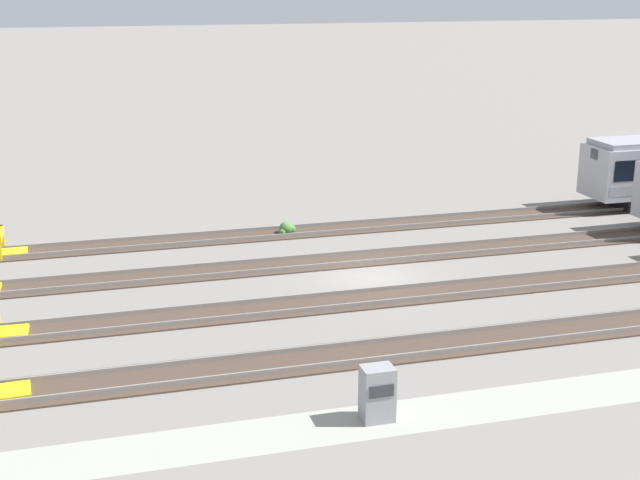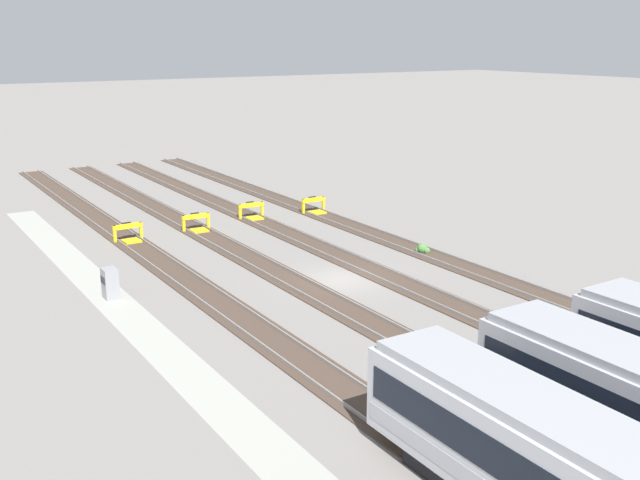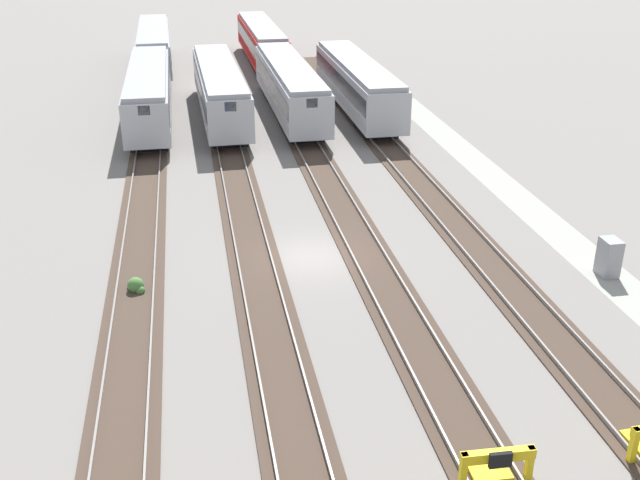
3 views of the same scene
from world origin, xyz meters
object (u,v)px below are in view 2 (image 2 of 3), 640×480
object	(u,v)px
electrical_cabinet	(110,283)
bumper_stop_near_inner_track	(197,224)
weed_clump	(423,249)
bumper_stop_far_inner_track	(315,207)
bumper_stop_nearest_track	(129,234)
bumper_stop_middle_track	(253,212)

from	to	relation	value
electrical_cabinet	bumper_stop_near_inner_track	bearing A→B (deg)	138.64
weed_clump	bumper_stop_near_inner_track	bearing A→B (deg)	-141.96
bumper_stop_near_inner_track	bumper_stop_far_inner_track	size ratio (longest dim) A/B	1.00
bumper_stop_near_inner_track	bumper_stop_nearest_track	bearing A→B (deg)	-87.46
bumper_stop_middle_track	electrical_cabinet	xyz separation A→B (m)	(11.73, -14.17, 0.29)
bumper_stop_near_inner_track	bumper_stop_middle_track	world-z (taller)	same
bumper_stop_near_inner_track	electrical_cabinet	distance (m)	14.02
bumper_stop_nearest_track	bumper_stop_middle_track	bearing A→B (deg)	98.29
electrical_cabinet	weed_clump	xyz separation A→B (m)	(2.00, 19.05, -0.56)
bumper_stop_near_inner_track	electrical_cabinet	xyz separation A→B (m)	(10.52, -9.26, 0.29)
bumper_stop_near_inner_track	weed_clump	size ratio (longest dim) A/B	2.18
bumper_stop_middle_track	bumper_stop_far_inner_track	xyz separation A→B (m)	(0.86, 4.91, 0.00)
bumper_stop_near_inner_track	weed_clump	world-z (taller)	bumper_stop_near_inner_track
bumper_stop_nearest_track	weed_clump	xyz separation A→B (m)	(12.30, 14.68, -0.27)
bumper_stop_middle_track	bumper_stop_far_inner_track	size ratio (longest dim) A/B	1.00
bumper_stop_far_inner_track	bumper_stop_middle_track	bearing A→B (deg)	-99.91
bumper_stop_nearest_track	bumper_stop_middle_track	world-z (taller)	same
bumper_stop_middle_track	bumper_stop_far_inner_track	distance (m)	4.99
electrical_cabinet	bumper_stop_far_inner_track	bearing A→B (deg)	119.67
bumper_stop_nearest_track	bumper_stop_far_inner_track	bearing A→B (deg)	92.21
bumper_stop_near_inner_track	bumper_stop_far_inner_track	xyz separation A→B (m)	(-0.35, 9.82, 0.00)
bumper_stop_middle_track	weed_clump	size ratio (longest dim) A/B	2.18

